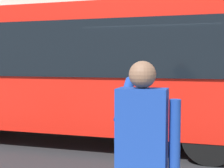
% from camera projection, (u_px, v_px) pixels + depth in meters
% --- Properties ---
extents(ground_plane, '(60.00, 60.00, 0.00)m').
position_uv_depth(ground_plane, '(156.00, 145.00, 6.90)').
color(ground_plane, '#232326').
extents(red_bus, '(9.05, 2.54, 3.08)m').
position_uv_depth(red_bus, '(76.00, 69.00, 7.35)').
color(red_bus, red).
rests_on(red_bus, ground_plane).
extents(pedestrian_photographer, '(0.53, 0.52, 1.70)m').
position_uv_depth(pedestrian_photographer, '(143.00, 148.00, 2.53)').
color(pedestrian_photographer, '#2D2D33').
rests_on(pedestrian_photographer, sidewalk_curb).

